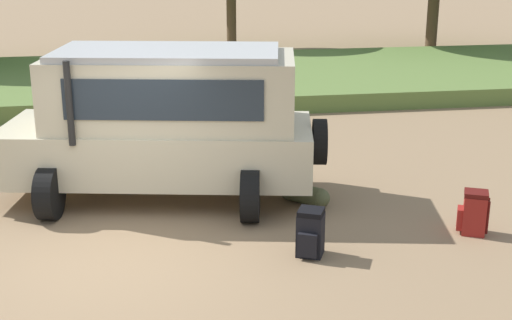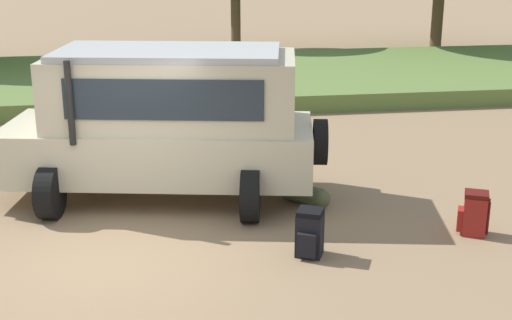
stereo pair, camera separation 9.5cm
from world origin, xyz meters
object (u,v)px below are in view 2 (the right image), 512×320
Objects in this scene: safari_vehicle at (165,121)px; duffel_bag_low_black_case at (305,194)px; backpack_cluster_center at (474,214)px; backpack_beside_front_wheel at (310,233)px.

duffel_bag_low_black_case is (2.17, -0.64, -1.13)m from safari_vehicle.
backpack_cluster_center reaches higher than duffel_bag_low_black_case.
backpack_beside_front_wheel is at bearing -54.56° from safari_vehicle.
safari_vehicle is 4.93m from backpack_cluster_center.
backpack_beside_front_wheel reaches higher than duffel_bag_low_black_case.
duffel_bag_low_black_case is at bearing -16.54° from safari_vehicle.
backpack_beside_front_wheel is 1.94m from duffel_bag_low_black_case.
backpack_beside_front_wheel reaches higher than backpack_cluster_center.
backpack_cluster_center is (2.49, 0.35, -0.01)m from backpack_beside_front_wheel.
backpack_beside_front_wheel is at bearing -171.98° from backpack_cluster_center.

